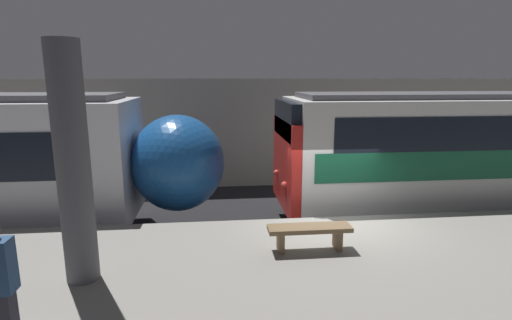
{
  "coord_description": "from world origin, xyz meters",
  "views": [
    {
      "loc": [
        -2.62,
        -8.25,
        4.18
      ],
      "look_at": [
        -1.66,
        0.87,
        2.25
      ],
      "focal_mm": 28.0,
      "sensor_mm": 36.0,
      "label": 1
    }
  ],
  "objects": [
    {
      "name": "platform",
      "position": [
        0.0,
        -2.63,
        0.55
      ],
      "size": [
        40.0,
        5.26,
        1.1
      ],
      "color": "gray",
      "rests_on": "ground"
    },
    {
      "name": "support_pillar_near",
      "position": [
        -4.69,
        -2.3,
        2.9
      ],
      "size": [
        0.49,
        0.49,
        3.6
      ],
      "color": "#56565B",
      "rests_on": "platform"
    },
    {
      "name": "ground_plane",
      "position": [
        0.0,
        0.0,
        0.0
      ],
      "size": [
        120.0,
        120.0,
        0.0
      ],
      "primitive_type": "plane",
      "color": "black"
    },
    {
      "name": "platform_bench",
      "position": [
        -0.96,
        -1.64,
        1.44
      ],
      "size": [
        1.5,
        0.4,
        0.45
      ],
      "color": "brown",
      "rests_on": "platform"
    },
    {
      "name": "station_rear_barrier",
      "position": [
        0.0,
        6.75,
        2.05
      ],
      "size": [
        50.0,
        0.15,
        4.1
      ],
      "color": "#9E998E",
      "rests_on": "ground"
    }
  ]
}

